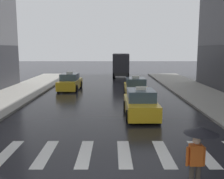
% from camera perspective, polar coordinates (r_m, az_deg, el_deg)
% --- Properties ---
extents(crosswalk_markings, '(11.30, 2.80, 0.01)m').
position_cam_1_polar(crosswalk_markings, '(10.70, -1.65, -13.55)').
color(crosswalk_markings, silver).
rests_on(crosswalk_markings, ground).
extents(taxi_lead, '(1.96, 4.55, 1.80)m').
position_cam_1_polar(taxi_lead, '(16.27, 6.10, -3.13)').
color(taxi_lead, gold).
rests_on(taxi_lead, ground).
extents(taxi_second, '(1.98, 4.56, 1.80)m').
position_cam_1_polar(taxi_second, '(22.65, 5.02, 0.26)').
color(taxi_second, gold).
rests_on(taxi_second, ground).
extents(taxi_third, '(2.08, 4.61, 1.80)m').
position_cam_1_polar(taxi_third, '(26.81, -9.05, 1.51)').
color(taxi_third, gold).
rests_on(taxi_third, ground).
extents(box_truck, '(2.45, 7.60, 3.35)m').
position_cam_1_polar(box_truck, '(38.38, 1.88, 5.47)').
color(box_truck, '#2D2D2D').
rests_on(box_truck, ground).
extents(pedestrian_with_umbrella, '(0.96, 0.96, 1.94)m').
position_cam_1_polar(pedestrian_with_umbrella, '(7.91, 18.17, -10.53)').
color(pedestrian_with_umbrella, '#473D33').
rests_on(pedestrian_with_umbrella, ground).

